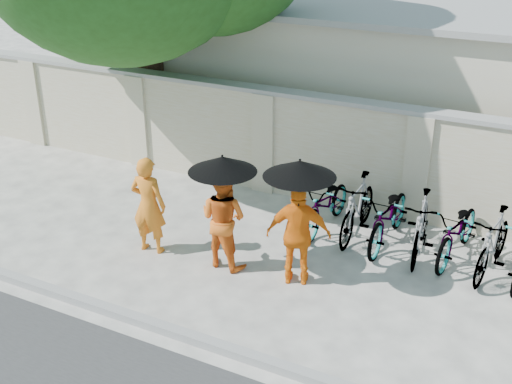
% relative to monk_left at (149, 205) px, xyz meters
% --- Properties ---
extents(ground, '(80.00, 80.00, 0.00)m').
position_rel_monk_left_xyz_m(ground, '(1.60, -0.07, -0.83)').
color(ground, beige).
extents(kerb, '(40.00, 0.16, 0.12)m').
position_rel_monk_left_xyz_m(kerb, '(1.60, -1.77, -0.77)').
color(kerb, gray).
rests_on(kerb, ground).
extents(compound_wall, '(20.00, 0.30, 2.00)m').
position_rel_monk_left_xyz_m(compound_wall, '(2.60, 3.13, 0.17)').
color(compound_wall, beige).
rests_on(compound_wall, ground).
extents(building_behind, '(14.00, 6.00, 3.20)m').
position_rel_monk_left_xyz_m(building_behind, '(3.60, 6.93, 0.77)').
color(building_behind, beige).
rests_on(building_behind, ground).
extents(monk_left, '(0.65, 0.46, 1.66)m').
position_rel_monk_left_xyz_m(monk_left, '(0.00, 0.00, 0.00)').
color(monk_left, orange).
rests_on(monk_left, ground).
extents(monk_center, '(0.86, 0.70, 1.63)m').
position_rel_monk_left_xyz_m(monk_center, '(1.31, 0.16, -0.01)').
color(monk_center, orange).
rests_on(monk_center, ground).
extents(parasol_center, '(1.05, 1.05, 0.96)m').
position_rel_monk_left_xyz_m(parasol_center, '(1.36, 0.08, 0.94)').
color(parasol_center, black).
rests_on(parasol_center, ground).
extents(monk_right, '(1.04, 0.70, 1.64)m').
position_rel_monk_left_xyz_m(monk_right, '(2.56, 0.21, -0.01)').
color(monk_right, orange).
rests_on(monk_right, ground).
extents(parasol_right, '(1.05, 1.05, 1.10)m').
position_rel_monk_left_xyz_m(parasol_right, '(2.58, 0.13, 1.08)').
color(parasol_right, black).
rests_on(parasol_right, ground).
extents(bike_0, '(0.70, 1.81, 0.94)m').
position_rel_monk_left_xyz_m(bike_0, '(2.31, 2.05, -0.36)').
color(bike_0, '#A4A4A8').
rests_on(bike_0, ground).
extents(bike_1, '(0.54, 1.81, 1.08)m').
position_rel_monk_left_xyz_m(bike_1, '(2.87, 2.04, -0.29)').
color(bike_1, '#A4A4A8').
rests_on(bike_1, ground).
extents(bike_2, '(0.70, 1.94, 1.01)m').
position_rel_monk_left_xyz_m(bike_2, '(3.44, 2.01, -0.32)').
color(bike_2, '#A4A4A8').
rests_on(bike_2, ground).
extents(bike_3, '(0.68, 1.79, 1.05)m').
position_rel_monk_left_xyz_m(bike_3, '(4.00, 1.87, -0.30)').
color(bike_3, '#A4A4A8').
rests_on(bike_3, ground).
extents(bike_4, '(0.85, 1.90, 0.97)m').
position_rel_monk_left_xyz_m(bike_4, '(4.57, 2.04, -0.35)').
color(bike_4, '#A4A4A8').
rests_on(bike_4, ground).
extents(bike_5, '(0.72, 1.77, 1.04)m').
position_rel_monk_left_xyz_m(bike_5, '(5.14, 1.82, -0.31)').
color(bike_5, '#A4A4A8').
rests_on(bike_5, ground).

